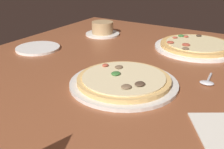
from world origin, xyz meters
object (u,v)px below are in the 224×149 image
(pizza_side, at_px, (196,46))
(spoon, at_px, (207,82))
(pizza_main, at_px, (124,81))
(ramekin_on_saucer, at_px, (103,29))

(pizza_side, distance_m, spoon, 0.32)
(pizza_main, bearing_deg, pizza_side, -10.03)
(pizza_side, bearing_deg, pizza_main, 169.97)
(pizza_side, xyz_separation_m, ramekin_on_saucer, (-0.02, 0.42, 0.01))
(pizza_side, relative_size, ramekin_on_saucer, 2.07)
(ramekin_on_saucer, bearing_deg, spoon, -117.24)
(ramekin_on_saucer, distance_m, spoon, 0.61)
(pizza_side, distance_m, ramekin_on_saucer, 0.42)
(ramekin_on_saucer, bearing_deg, pizza_main, -140.09)
(pizza_main, distance_m, pizza_side, 0.44)
(pizza_main, bearing_deg, spoon, -55.43)
(pizza_main, relative_size, spoon, 3.28)
(pizza_main, xyz_separation_m, spoon, (0.14, -0.20, -0.01))
(pizza_main, height_order, ramekin_on_saucer, ramekin_on_saucer)
(pizza_main, height_order, pizza_side, pizza_main)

